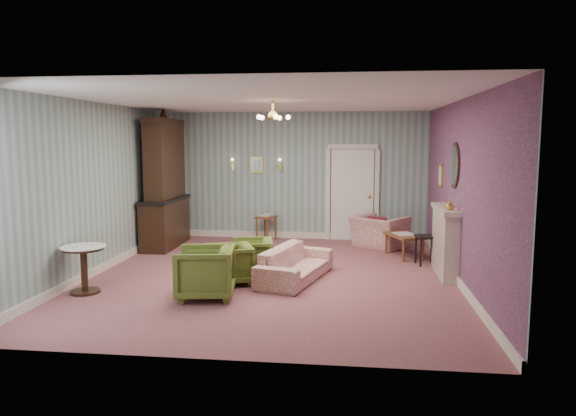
# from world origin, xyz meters

# --- Properties ---
(floor) EXTENTS (7.00, 7.00, 0.00)m
(floor) POSITION_xyz_m (0.00, 0.00, 0.00)
(floor) COLOR #94565A
(floor) RESTS_ON ground
(ceiling) EXTENTS (7.00, 7.00, 0.00)m
(ceiling) POSITION_xyz_m (0.00, 0.00, 2.90)
(ceiling) COLOR white
(ceiling) RESTS_ON ground
(wall_back) EXTENTS (6.00, 0.00, 6.00)m
(wall_back) POSITION_xyz_m (0.00, 3.50, 1.45)
(wall_back) COLOR gray
(wall_back) RESTS_ON ground
(wall_front) EXTENTS (6.00, 0.00, 6.00)m
(wall_front) POSITION_xyz_m (0.00, -3.50, 1.45)
(wall_front) COLOR gray
(wall_front) RESTS_ON ground
(wall_left) EXTENTS (0.00, 7.00, 7.00)m
(wall_left) POSITION_xyz_m (-3.00, 0.00, 1.45)
(wall_left) COLOR gray
(wall_left) RESTS_ON ground
(wall_right) EXTENTS (0.00, 7.00, 7.00)m
(wall_right) POSITION_xyz_m (3.00, 0.00, 1.45)
(wall_right) COLOR gray
(wall_right) RESTS_ON ground
(wall_right_floral) EXTENTS (0.00, 7.00, 7.00)m
(wall_right_floral) POSITION_xyz_m (2.98, 0.00, 1.45)
(wall_right_floral) COLOR #BD5E80
(wall_right_floral) RESTS_ON ground
(door) EXTENTS (1.12, 0.12, 2.16)m
(door) POSITION_xyz_m (1.30, 3.46, 1.08)
(door) COLOR white
(door) RESTS_ON floor
(olive_chair_a) EXTENTS (0.86, 0.90, 0.82)m
(olive_chair_a) POSITION_xyz_m (-0.79, -1.37, 0.41)
(olive_chair_a) COLOR #5A6C25
(olive_chair_a) RESTS_ON floor
(olive_chair_b) EXTENTS (0.83, 0.85, 0.69)m
(olive_chair_b) POSITION_xyz_m (-0.61, -0.56, 0.34)
(olive_chair_b) COLOR #5A6C25
(olive_chair_b) RESTS_ON floor
(olive_chair_c) EXTENTS (0.73, 0.77, 0.69)m
(olive_chair_c) POSITION_xyz_m (-0.36, -0.02, 0.34)
(olive_chair_c) COLOR #5A6C25
(olive_chair_c) RESTS_ON floor
(sofa_chintz) EXTENTS (1.00, 1.91, 0.72)m
(sofa_chintz) POSITION_xyz_m (0.39, -0.21, 0.36)
(sofa_chintz) COLOR #A7434F
(sofa_chintz) RESTS_ON floor
(wingback_chair) EXTENTS (1.22, 1.15, 0.90)m
(wingback_chair) POSITION_xyz_m (1.88, 2.64, 0.45)
(wingback_chair) COLOR #A7434F
(wingback_chair) RESTS_ON floor
(dresser) EXTENTS (0.60, 1.72, 2.87)m
(dresser) POSITION_xyz_m (-2.65, 2.20, 1.44)
(dresser) COLOR black
(dresser) RESTS_ON floor
(fireplace) EXTENTS (0.30, 1.40, 1.16)m
(fireplace) POSITION_xyz_m (2.86, 0.40, 0.58)
(fireplace) COLOR beige
(fireplace) RESTS_ON floor
(mantel_vase) EXTENTS (0.15, 0.15, 0.15)m
(mantel_vase) POSITION_xyz_m (2.84, 0.00, 1.23)
(mantel_vase) COLOR gold
(mantel_vase) RESTS_ON fireplace
(oval_mirror) EXTENTS (0.04, 0.76, 0.84)m
(oval_mirror) POSITION_xyz_m (2.96, 0.40, 1.85)
(oval_mirror) COLOR white
(oval_mirror) RESTS_ON wall_right
(framed_print) EXTENTS (0.04, 0.34, 0.42)m
(framed_print) POSITION_xyz_m (2.97, 1.75, 1.60)
(framed_print) COLOR gold
(framed_print) RESTS_ON wall_right
(coffee_table) EXTENTS (0.79, 1.01, 0.46)m
(coffee_table) POSITION_xyz_m (2.31, 1.73, 0.23)
(coffee_table) COLOR brown
(coffee_table) RESTS_ON floor
(side_table_black) EXTENTS (0.43, 0.43, 0.55)m
(side_table_black) POSITION_xyz_m (2.65, 1.08, 0.27)
(side_table_black) COLOR black
(side_table_black) RESTS_ON floor
(pedestal_table) EXTENTS (0.73, 0.73, 0.72)m
(pedestal_table) POSITION_xyz_m (-2.64, -1.34, 0.36)
(pedestal_table) COLOR black
(pedestal_table) RESTS_ON floor
(nesting_table) EXTENTS (0.51, 0.57, 0.61)m
(nesting_table) POSITION_xyz_m (-0.63, 3.15, 0.30)
(nesting_table) COLOR brown
(nesting_table) RESTS_ON floor
(gilt_mirror_back) EXTENTS (0.28, 0.06, 0.36)m
(gilt_mirror_back) POSITION_xyz_m (-0.90, 3.46, 1.70)
(gilt_mirror_back) COLOR gold
(gilt_mirror_back) RESTS_ON wall_back
(sconce_left) EXTENTS (0.16, 0.12, 0.30)m
(sconce_left) POSITION_xyz_m (-1.45, 3.44, 1.70)
(sconce_left) COLOR gold
(sconce_left) RESTS_ON wall_back
(sconce_right) EXTENTS (0.16, 0.12, 0.30)m
(sconce_right) POSITION_xyz_m (-0.35, 3.44, 1.70)
(sconce_right) COLOR gold
(sconce_right) RESTS_ON wall_back
(chandelier) EXTENTS (0.56, 0.56, 0.36)m
(chandelier) POSITION_xyz_m (0.00, 0.00, 2.63)
(chandelier) COLOR gold
(chandelier) RESTS_ON ceiling
(burgundy_cushion) EXTENTS (0.41, 0.28, 0.39)m
(burgundy_cushion) POSITION_xyz_m (1.83, 2.49, 0.48)
(burgundy_cushion) COLOR maroon
(burgundy_cushion) RESTS_ON wingback_chair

